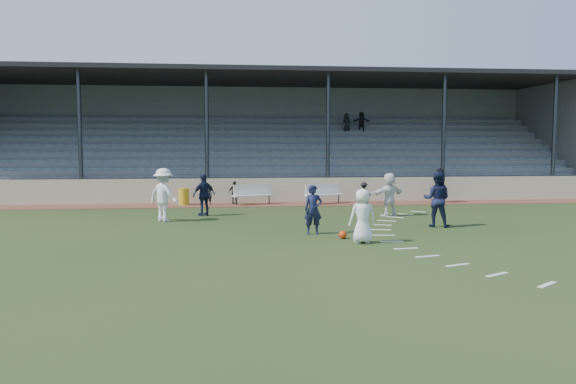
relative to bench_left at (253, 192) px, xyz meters
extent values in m
plane|color=#243516|center=(0.81, -10.58, -0.58)|extent=(90.00, 90.00, 0.00)
cube|color=brown|center=(0.81, -0.08, -0.57)|extent=(34.00, 2.00, 0.02)
cube|color=beige|center=(0.81, 0.97, 0.02)|extent=(34.00, 0.18, 1.20)
cube|color=silver|center=(0.00, -0.12, -0.13)|extent=(2.01, 1.11, 0.06)
cube|color=silver|center=(0.00, 0.10, 0.12)|extent=(1.88, 0.79, 0.54)
cylinder|color=#2D3034|center=(-0.79, -0.44, -0.36)|extent=(0.06, 0.06, 0.40)
cylinder|color=#2D3034|center=(0.79, 0.19, -0.36)|extent=(0.06, 0.06, 0.40)
cube|color=silver|center=(3.41, -0.17, -0.13)|extent=(2.00, 1.13, 0.06)
cube|color=silver|center=(3.41, 0.05, 0.12)|extent=(1.87, 0.82, 0.54)
cylinder|color=#2D3034|center=(2.62, -0.50, -0.36)|extent=(0.06, 0.06, 0.40)
cylinder|color=#2D3034|center=(4.19, 0.15, -0.36)|extent=(0.06, 0.06, 0.40)
cylinder|color=gold|center=(-3.26, 0.09, -0.17)|extent=(0.49, 0.49, 0.78)
sphere|color=red|center=(2.31, -9.91, -0.46)|extent=(0.24, 0.24, 0.24)
imported|color=white|center=(2.73, -10.71, 0.22)|extent=(0.83, 0.58, 1.61)
imported|color=#121733|center=(1.53, -8.94, 0.21)|extent=(0.59, 0.39, 1.60)
imported|color=#121733|center=(6.10, -7.81, 0.39)|extent=(1.17, 1.08, 1.94)
imported|color=white|center=(-3.59, -5.37, 0.41)|extent=(1.48, 1.36, 2.00)
imported|color=#121733|center=(-2.15, -3.93, 0.26)|extent=(1.06, 0.88, 1.70)
imported|color=white|center=(5.27, -4.77, 0.29)|extent=(1.69, 1.12, 1.75)
imported|color=black|center=(9.19, -0.09, 0.27)|extent=(0.97, 1.02, 1.67)
imported|color=black|center=(-2.12, -0.14, -0.06)|extent=(0.38, 0.26, 1.01)
imported|color=black|center=(-0.86, 0.15, -0.02)|extent=(0.69, 0.49, 1.09)
imported|color=black|center=(5.38, -0.17, -0.05)|extent=(0.76, 0.60, 1.04)
cube|color=slate|center=(0.81, 1.52, 0.02)|extent=(34.00, 0.80, 1.20)
cube|color=gray|center=(0.81, 1.62, 0.67)|extent=(33.00, 0.28, 0.10)
cube|color=slate|center=(0.81, 2.32, 0.22)|extent=(34.00, 0.80, 1.60)
cube|color=gray|center=(0.81, 2.42, 1.07)|extent=(33.00, 0.28, 0.10)
cube|color=slate|center=(0.81, 3.12, 0.42)|extent=(34.00, 0.80, 2.00)
cube|color=gray|center=(0.81, 3.22, 1.47)|extent=(33.00, 0.28, 0.10)
cube|color=slate|center=(0.81, 3.92, 0.62)|extent=(34.00, 0.80, 2.40)
cube|color=gray|center=(0.81, 4.02, 1.87)|extent=(33.00, 0.28, 0.10)
cube|color=slate|center=(0.81, 4.72, 0.82)|extent=(34.00, 0.80, 2.80)
cube|color=gray|center=(0.81, 4.82, 2.27)|extent=(33.00, 0.28, 0.10)
cube|color=slate|center=(0.81, 5.52, 1.02)|extent=(34.00, 0.80, 3.20)
cube|color=gray|center=(0.81, 5.62, 2.67)|extent=(33.00, 0.28, 0.10)
cube|color=slate|center=(0.81, 6.32, 1.22)|extent=(34.00, 0.80, 3.60)
cube|color=gray|center=(0.81, 6.42, 3.07)|extent=(33.00, 0.28, 0.10)
cube|color=slate|center=(0.81, 7.12, 1.42)|extent=(34.00, 0.80, 4.00)
cube|color=gray|center=(0.81, 7.22, 3.47)|extent=(33.00, 0.28, 0.10)
cube|color=slate|center=(0.81, 7.92, 1.62)|extent=(34.00, 0.80, 4.40)
cube|color=gray|center=(0.81, 8.02, 3.87)|extent=(33.00, 0.28, 0.10)
cube|color=slate|center=(0.81, 8.52, 2.62)|extent=(34.00, 0.40, 6.40)
cube|color=slate|center=(17.66, 4.92, 2.62)|extent=(0.30, 7.80, 6.40)
cube|color=black|center=(0.81, 4.62, 5.92)|extent=(34.60, 9.00, 0.22)
cylinder|color=#2D3034|center=(-8.19, 1.07, 2.67)|extent=(0.20, 0.20, 6.50)
cylinder|color=#2D3034|center=(-2.19, 1.07, 2.67)|extent=(0.20, 0.20, 6.50)
cylinder|color=#2D3034|center=(3.81, 1.07, 2.67)|extent=(0.20, 0.20, 6.50)
cylinder|color=#2D3034|center=(9.81, 1.07, 2.67)|extent=(0.20, 0.20, 6.50)
cylinder|color=#2D3034|center=(15.81, 1.07, 2.67)|extent=(0.20, 0.20, 6.50)
cylinder|color=#2D3034|center=(0.81, 0.97, 0.67)|extent=(34.00, 0.05, 0.05)
imported|color=black|center=(5.89, 6.36, 3.57)|extent=(0.63, 0.51, 1.11)
imported|color=black|center=(6.80, 6.36, 3.61)|extent=(1.15, 0.56, 1.19)
cube|color=silver|center=(6.93, -3.57, -0.58)|extent=(0.54, 0.61, 0.01)
cube|color=silver|center=(6.10, -4.35, -0.58)|extent=(0.59, 0.56, 0.01)
cube|color=silver|center=(5.38, -5.23, -0.58)|extent=(0.64, 0.51, 0.01)
cube|color=silver|center=(4.77, -6.20, -0.58)|extent=(0.67, 0.44, 0.01)
cube|color=silver|center=(4.29, -7.23, -0.58)|extent=(0.70, 0.37, 0.01)
cube|color=silver|center=(3.94, -8.32, -0.58)|extent=(0.71, 0.29, 0.01)
cube|color=silver|center=(3.73, -9.44, -0.58)|extent=(0.71, 0.21, 0.01)
cube|color=silver|center=(3.66, -10.58, -0.58)|extent=(0.70, 0.12, 0.01)
cube|color=silver|center=(3.73, -11.71, -0.58)|extent=(0.71, 0.21, 0.01)
cube|color=silver|center=(3.94, -12.83, -0.58)|extent=(0.71, 0.29, 0.01)
cube|color=silver|center=(4.29, -13.92, -0.58)|extent=(0.70, 0.37, 0.01)
cube|color=silver|center=(4.77, -14.95, -0.58)|extent=(0.67, 0.44, 0.01)
cube|color=silver|center=(5.38, -15.92, -0.58)|extent=(0.64, 0.51, 0.01)
camera|label=1|loc=(-1.21, -26.70, 2.36)|focal=35.00mm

